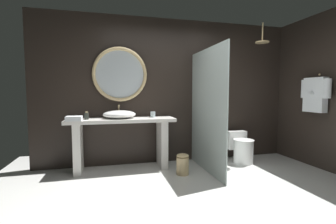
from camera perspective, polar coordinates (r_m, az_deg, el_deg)
The scene contains 14 objects.
ground_plane at distance 2.93m, azimuth 11.08°, elevation -21.22°, with size 5.76×5.76×0.00m, color silver.
back_wall_panel at distance 4.43m, azimuth 0.77°, elevation 4.94°, with size 4.80×0.10×2.60m, color black.
side_wall_right at distance 4.70m, azimuth 33.93°, elevation 4.14°, with size 0.10×2.47×2.60m, color black.
vanity_counter at distance 4.03m, azimuth -11.01°, elevation -5.65°, with size 1.74×0.51×0.85m.
vessel_sink at distance 3.99m, azimuth -11.55°, elevation -0.56°, with size 0.53×0.44×0.22m.
tumbler_cup at distance 4.07m, azimuth -3.64°, elevation -0.59°, with size 0.08×0.08×0.10m, color silver.
soap_dispenser at distance 3.96m, azimuth -18.93°, elevation -0.90°, with size 0.07×0.07×0.13m.
round_wall_mirror at distance 4.21m, azimuth -11.41°, elevation 8.82°, with size 0.93×0.06×0.93m.
shower_glass_panel at distance 3.88m, azimuth 9.34°, elevation 0.33°, with size 0.02×1.37×1.98m, color silver.
rain_shower_head at distance 4.67m, azimuth 21.62°, elevation 15.57°, with size 0.23×0.23×0.35m.
hanging_bathrobe at distance 4.67m, azimuth 31.74°, elevation 3.82°, with size 0.20×0.56×0.64m.
toilet at distance 4.62m, azimuth 17.13°, elevation -8.20°, with size 0.36×0.54×0.55m.
waste_bin at distance 3.81m, azimuth 3.51°, elevation -12.30°, with size 0.20×0.20×0.33m.
folded_hand_towel at distance 3.86m, azimuth -21.56°, elevation -1.44°, with size 0.23×0.20×0.07m, color white.
Camera 1 is at (-1.15, -2.38, 1.27)m, focal length 25.48 mm.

